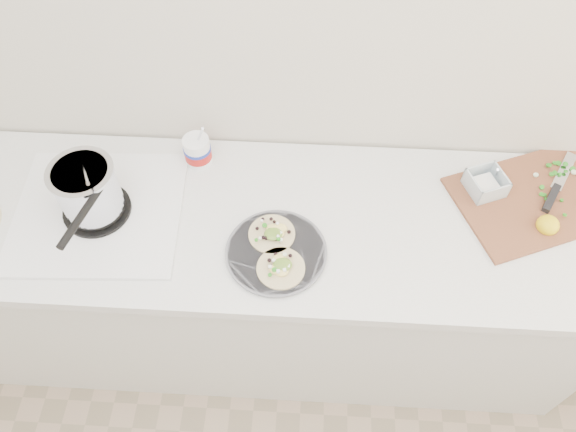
# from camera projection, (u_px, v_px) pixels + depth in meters

# --- Properties ---
(counter) EXTENTS (2.44, 0.66, 0.90)m
(counter) POSITION_uv_depth(u_px,v_px,m) (256.00, 282.00, 2.16)
(counter) COLOR silver
(counter) RESTS_ON ground
(stove) EXTENTS (0.55, 0.51, 0.25)m
(stove) POSITION_uv_depth(u_px,v_px,m) (92.00, 198.00, 1.72)
(stove) COLOR silver
(stove) RESTS_ON counter
(taco_plate) EXTENTS (0.31, 0.31, 0.04)m
(taco_plate) POSITION_uv_depth(u_px,v_px,m) (276.00, 251.00, 1.69)
(taco_plate) COLOR slate
(taco_plate) RESTS_ON counter
(tub) EXTENTS (0.09, 0.09, 0.21)m
(tub) POSITION_uv_depth(u_px,v_px,m) (198.00, 149.00, 1.86)
(tub) COLOR white
(tub) RESTS_ON counter
(cutboard) EXTENTS (0.60, 0.51, 0.08)m
(cutboard) POSITION_uv_depth(u_px,v_px,m) (531.00, 195.00, 1.81)
(cutboard) COLOR brown
(cutboard) RESTS_ON counter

